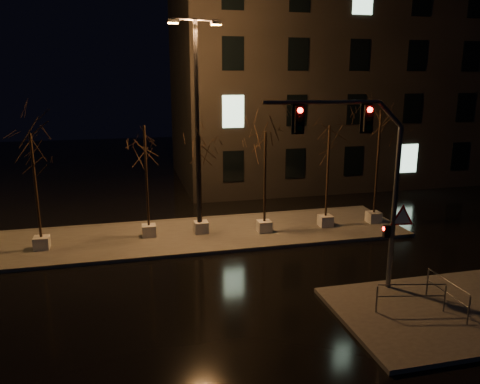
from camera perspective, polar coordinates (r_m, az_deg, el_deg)
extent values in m
plane|color=black|center=(17.22, -4.98, -12.00)|extent=(90.00, 90.00, 0.00)
cube|color=#44423D|center=(22.70, -7.32, -5.33)|extent=(22.00, 5.00, 0.15)
cube|color=#44423D|center=(17.03, 23.67, -13.23)|extent=(7.00, 5.00, 0.15)
cube|color=black|center=(37.08, 12.64, 13.54)|extent=(25.00, 12.00, 15.00)
cube|color=beige|center=(22.38, -23.02, -5.70)|extent=(0.65, 0.65, 0.55)
cylinder|color=black|center=(21.72, -23.65, 0.64)|extent=(0.11, 0.11, 4.53)
cube|color=beige|center=(22.60, -11.03, -4.63)|extent=(0.65, 0.65, 0.55)
cylinder|color=black|center=(21.93, -11.34, 1.86)|extent=(0.11, 0.11, 4.68)
cube|color=beige|center=(22.77, -4.75, -4.28)|extent=(0.65, 0.65, 0.55)
cylinder|color=black|center=(22.15, -4.87, 1.50)|extent=(0.11, 0.11, 4.15)
cube|color=beige|center=(22.83, 2.97, -4.20)|extent=(0.65, 0.65, 0.55)
cylinder|color=black|center=(22.19, 3.05, 1.81)|extent=(0.11, 0.11, 4.34)
cube|color=beige|center=(24.07, 10.37, -3.45)|extent=(0.65, 0.65, 0.55)
cylinder|color=black|center=(23.45, 10.63, 2.47)|extent=(0.11, 0.11, 4.52)
cube|color=beige|center=(25.25, 15.97, -2.95)|extent=(0.65, 0.65, 0.55)
cylinder|color=black|center=(24.59, 16.41, 3.50)|extent=(0.11, 0.11, 5.22)
cylinder|color=#56585D|center=(17.01, 18.27, -2.10)|extent=(0.17, 0.17, 5.75)
cylinder|color=#56585D|center=(15.47, 9.95, 10.72)|extent=(3.82, 0.63, 0.13)
cube|color=black|center=(16.01, 15.34, 8.65)|extent=(0.31, 0.25, 0.86)
cube|color=black|center=(15.32, 7.22, 8.81)|extent=(0.31, 0.25, 0.86)
cube|color=black|center=(17.14, 17.44, -4.59)|extent=(0.23, 0.20, 0.43)
cone|color=red|center=(17.16, 19.14, -3.02)|extent=(0.99, 0.16, 1.00)
sphere|color=#FF0C07|center=(16.44, 19.19, 9.51)|extent=(0.17, 0.17, 0.17)
cylinder|color=black|center=(21.73, -5.22, 7.30)|extent=(0.20, 0.20, 9.77)
cylinder|color=black|center=(21.73, -5.51, 20.20)|extent=(2.14, 0.39, 0.10)
cube|color=orange|center=(21.46, -8.17, 19.82)|extent=(0.52, 0.34, 0.20)
cube|color=orange|center=(22.01, -2.91, 19.78)|extent=(0.52, 0.34, 0.20)
cylinder|color=#56585D|center=(15.90, 16.34, -12.44)|extent=(0.05, 0.05, 0.90)
cylinder|color=#56585D|center=(16.69, 23.69, -11.79)|extent=(0.05, 0.05, 0.90)
cylinder|color=#56585D|center=(16.06, 20.26, -10.53)|extent=(2.15, 0.50, 0.04)
cylinder|color=#56585D|center=(16.22, 20.14, -11.82)|extent=(2.15, 0.50, 0.04)
cylinder|color=#56585D|center=(16.16, 26.11, -12.87)|extent=(0.05, 0.05, 0.92)
cylinder|color=#56585D|center=(17.61, 21.87, -10.21)|extent=(0.05, 0.05, 0.92)
cylinder|color=#56585D|center=(16.67, 24.06, -9.89)|extent=(0.05, 2.05, 0.04)
cylinder|color=#56585D|center=(16.83, 23.93, -11.17)|extent=(0.05, 2.05, 0.04)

